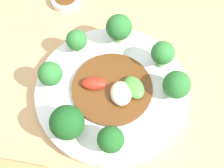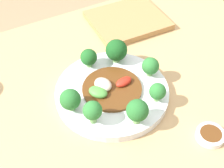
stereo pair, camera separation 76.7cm
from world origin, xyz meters
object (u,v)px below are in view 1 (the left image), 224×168
broccoli_north (119,28)px  broccoli_northeast (163,53)px  broccoli_east (177,85)px  broccoli_west (50,74)px  broccoli_southwest (67,123)px  stirfry_center (115,89)px  broccoli_south (111,140)px  plate (112,92)px  broccoli_northwest (77,40)px

broccoli_north → broccoli_northeast: (0.09, -0.05, -0.00)m
broccoli_east → broccoli_north: bearing=137.2°
broccoli_west → broccoli_northeast: 0.21m
broccoli_west → broccoli_east: 0.23m
broccoli_north → broccoli_southwest: 0.21m
broccoli_east → stirfry_center: bearing=-175.4°
broccoli_north → stirfry_center: broccoli_north is taller
broccoli_south → broccoli_north: bearing=93.5°
broccoli_west → stirfry_center: (0.12, -0.00, -0.02)m
broccoli_southwest → stirfry_center: bearing=52.4°
broccoli_south → broccoli_southwest: (-0.07, 0.02, 0.01)m
broccoli_south → broccoli_north: broccoli_north is taller
broccoli_southwest → broccoli_east: bearing=28.7°
plate → broccoli_northeast: 0.12m
broccoli_northeast → broccoli_southwest: bearing=-133.5°
plate → broccoli_southwest: (-0.06, -0.09, 0.05)m
stirfry_center → broccoli_northwest: bearing=135.4°
broccoli_southwest → broccoli_south: bearing=-12.9°
broccoli_northwest → broccoli_west: bearing=-112.2°
broccoli_north → broccoli_northeast: broccoli_north is taller
broccoli_west → broccoli_east: (0.23, 0.01, 0.00)m
broccoli_north → broccoli_southwest: size_ratio=0.99×
plate → broccoli_west: size_ratio=5.38×
broccoli_north → broccoli_west: bearing=-134.3°
broccoli_south → stirfry_center: 0.11m
broccoli_north → broccoli_east: 0.16m
broccoli_south → broccoli_southwest: size_ratio=0.79×
broccoli_northwest → broccoli_northeast: bearing=-5.2°
broccoli_north → broccoli_southwest: same height
broccoli_north → broccoli_east: (0.12, -0.11, -0.01)m
broccoli_southwest → broccoli_northeast: bearing=46.5°
broccoli_northeast → stirfry_center: broccoli_northeast is taller
broccoli_west → broccoli_northwest: size_ratio=1.07×
broccoli_south → stirfry_center: (-0.01, 0.11, -0.02)m
broccoli_south → broccoli_west: bearing=139.2°
broccoli_north → broccoli_east: bearing=-42.8°
broccoli_west → broccoli_northwest: 0.09m
broccoli_northeast → stirfry_center: (-0.08, -0.07, -0.03)m
broccoli_northeast → broccoli_east: broccoli_northeast is taller
broccoli_southwest → broccoli_east: size_ratio=1.15×
plate → broccoli_west: broccoli_west is taller
plate → stirfry_center: (0.00, -0.00, 0.02)m
broccoli_west → broccoli_northeast: broccoli_northeast is taller
stirfry_center → broccoli_east: bearing=4.6°
plate → stirfry_center: stirfry_center is taller
broccoli_southwest → broccoli_northeast: size_ratio=1.08×
broccoli_northeast → broccoli_east: (0.03, -0.06, -0.01)m
stirfry_center → broccoli_north: bearing=93.2°
broccoli_north → broccoli_south: bearing=-86.5°
broccoli_west → plate: bearing=-0.3°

